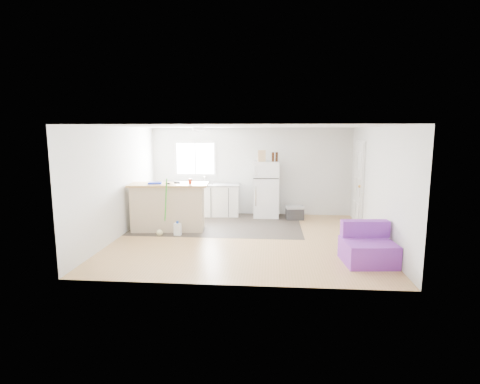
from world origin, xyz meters
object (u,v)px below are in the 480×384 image
object	(u,v)px
red_cup	(190,181)
cleaner_jug	(178,229)
refrigerator	(266,189)
cardboard_box	(262,156)
cooler	(295,213)
purple_seat	(368,248)
mop	(161,225)
bottle_left	(273,157)
bottle_right	(277,157)
peninsula	(168,207)
kitchen_cabinets	(204,199)
blue_tray	(155,183)

from	to	relation	value
red_cup	cleaner_jug	bearing A→B (deg)	-113.88
refrigerator	cardboard_box	distance (m)	0.92
cooler	purple_seat	distance (m)	3.37
refrigerator	purple_seat	bearing A→B (deg)	-63.72
mop	bottle_left	xyz separation A→B (m)	(2.48, 1.94, 1.40)
cleaner_jug	bottle_right	world-z (taller)	bottle_right
peninsula	cardboard_box	xyz separation A→B (m)	(2.14, 1.52, 1.10)
cooler	mop	size ratio (longest dim) A/B	0.39
kitchen_cabinets	mop	distance (m)	2.16
bottle_left	purple_seat	bearing A→B (deg)	-63.64
peninsula	cleaner_jug	world-z (taller)	peninsula
purple_seat	cardboard_box	distance (m)	4.17
cardboard_box	bottle_right	world-z (taller)	cardboard_box
mop	blue_tray	world-z (taller)	mop
blue_tray	bottle_left	xyz separation A→B (m)	(2.71, 1.55, 0.51)
cooler	cleaner_jug	distance (m)	3.23
cooler	mop	xyz separation A→B (m)	(-3.07, -1.76, 0.05)
peninsula	purple_seat	size ratio (longest dim) A/B	2.00
kitchen_cabinets	peninsula	xyz separation A→B (m)	(-0.56, -1.62, 0.11)
refrigerator	bottle_right	distance (m)	0.92
kitchen_cabinets	blue_tray	bearing A→B (deg)	-120.26
cooler	cleaner_jug	world-z (taller)	cooler
kitchen_cabinets	cleaner_jug	distance (m)	2.10
purple_seat	bottle_right	distance (m)	4.01
kitchen_cabinets	bottle_left	bearing A→B (deg)	-7.75
red_cup	blue_tray	bearing A→B (deg)	-174.26
mop	red_cup	distance (m)	1.19
peninsula	cooler	xyz separation A→B (m)	(3.02, 1.32, -0.38)
peninsula	purple_seat	bearing A→B (deg)	-29.48
cooler	bottle_right	size ratio (longest dim) A/B	2.02
cooler	bottle_right	xyz separation A→B (m)	(-0.49, 0.23, 1.45)
refrigerator	blue_tray	size ratio (longest dim) A/B	5.03
cleaner_jug	bottle_left	xyz separation A→B (m)	(2.11, 1.93, 1.49)
kitchen_cabinets	cardboard_box	xyz separation A→B (m)	(1.58, -0.10, 1.21)
cooler	peninsula	bearing A→B (deg)	-164.80
cooler	cleaner_jug	size ratio (longest dim) A/B	1.54
cleaner_jug	kitchen_cabinets	bearing A→B (deg)	93.39
cooler	bottle_right	distance (m)	1.55
cooler	mop	bearing A→B (deg)	-158.45
kitchen_cabinets	peninsula	distance (m)	1.71
refrigerator	cooler	xyz separation A→B (m)	(0.76, -0.27, -0.57)
mop	cardboard_box	bearing A→B (deg)	10.05
mop	bottle_right	bearing A→B (deg)	5.72
peninsula	refrigerator	distance (m)	2.77
peninsula	refrigerator	size ratio (longest dim) A/B	1.23
red_cup	cooler	bearing A→B (deg)	27.45
peninsula	bottle_right	size ratio (longest dim) A/B	7.40
purple_seat	cardboard_box	size ratio (longest dim) A/B	3.08
refrigerator	bottle_right	xyz separation A→B (m)	(0.27, -0.04, 0.88)
kitchen_cabinets	cardboard_box	bearing A→B (deg)	-7.41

